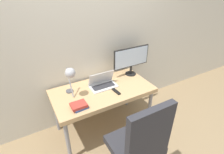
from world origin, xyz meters
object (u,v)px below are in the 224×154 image
object	(u,v)px
office_chair	(140,142)
laptop	(103,84)
desk_lamp	(70,75)
book_stack	(79,106)
monitor	(131,59)

from	to	relation	value
office_chair	laptop	bearing A→B (deg)	86.74
desk_lamp	book_stack	distance (m)	0.39
laptop	office_chair	bearing A→B (deg)	-93.26
monitor	book_stack	xyz separation A→B (m)	(-1.01, -0.40, -0.24)
desk_lamp	office_chair	world-z (taller)	desk_lamp
office_chair	monitor	bearing A→B (deg)	60.58
laptop	desk_lamp	size ratio (longest dim) A/B	0.88
desk_lamp	laptop	bearing A→B (deg)	5.70
office_chair	book_stack	xyz separation A→B (m)	(-0.40, 0.68, 0.15)
laptop	monitor	xyz separation A→B (m)	(0.56, 0.12, 0.22)
monitor	office_chair	xyz separation A→B (m)	(-0.61, -1.09, -0.39)
monitor	book_stack	distance (m)	1.12
monitor	desk_lamp	distance (m)	1.03
office_chair	book_stack	world-z (taller)	office_chair
laptop	office_chair	world-z (taller)	office_chair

